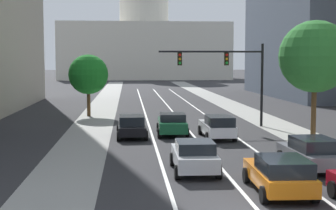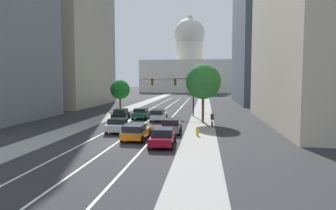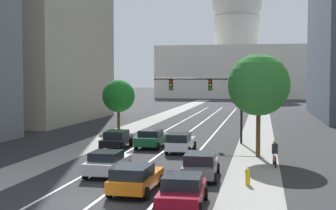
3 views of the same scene
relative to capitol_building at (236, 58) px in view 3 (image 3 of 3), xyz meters
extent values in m
plane|color=#2B2B2D|center=(0.00, -78.67, -11.39)|extent=(400.00, 400.00, 0.00)
cube|color=gray|center=(-7.14, -83.67, -11.39)|extent=(3.23, 130.00, 0.01)
cube|color=gray|center=(7.14, -83.67, -11.39)|extent=(3.23, 130.00, 0.01)
cube|color=white|center=(-2.76, -93.67, -11.38)|extent=(0.16, 90.00, 0.01)
cube|color=white|center=(0.00, -93.67, -11.38)|extent=(0.16, 90.00, 0.01)
cube|color=white|center=(2.76, -93.67, -11.38)|extent=(0.16, 90.00, 0.01)
cube|color=beige|center=(0.00, 0.00, -4.09)|extent=(44.04, 22.17, 14.61)
cylinder|color=beige|center=(0.00, 0.00, 7.60)|extent=(13.03, 13.03, 8.75)
sphere|color=beige|center=(0.00, 0.00, 15.90)|extent=(14.30, 14.30, 14.30)
cube|color=maroon|center=(4.14, -118.83, -10.77)|extent=(1.99, 4.29, 0.60)
cube|color=black|center=(4.14, -118.88, -10.19)|extent=(1.76, 2.03, 0.56)
cylinder|color=black|center=(3.18, -117.43, -11.07)|extent=(0.24, 0.65, 0.64)
cylinder|color=black|center=(5.00, -117.36, -11.07)|extent=(0.24, 0.65, 0.64)
cylinder|color=black|center=(3.28, -120.30, -11.07)|extent=(0.24, 0.65, 0.64)
cylinder|color=black|center=(5.11, -120.23, -11.07)|extent=(0.24, 0.65, 0.64)
cube|color=#B2B5BA|center=(-1.38, -112.76, -10.74)|extent=(1.84, 4.15, 0.66)
cube|color=black|center=(-1.39, -113.11, -10.16)|extent=(1.66, 1.90, 0.50)
cylinder|color=black|center=(-2.25, -111.34, -11.07)|extent=(0.23, 0.64, 0.64)
cylinder|color=black|center=(-0.47, -111.37, -11.07)|extent=(0.23, 0.64, 0.64)
cylinder|color=black|center=(-2.29, -114.15, -11.07)|extent=(0.23, 0.64, 0.64)
cylinder|color=black|center=(-0.51, -114.18, -11.07)|extent=(0.23, 0.64, 0.64)
cube|color=black|center=(-4.14, -102.37, -10.80)|extent=(1.83, 4.23, 0.55)
cube|color=black|center=(-4.14, -102.36, -10.23)|extent=(1.65, 2.33, 0.57)
cylinder|color=black|center=(-5.04, -100.96, -11.07)|extent=(0.23, 0.64, 0.64)
cylinder|color=black|center=(-3.31, -100.92, -11.07)|extent=(0.23, 0.64, 0.64)
cylinder|color=black|center=(-4.98, -103.81, -11.07)|extent=(0.23, 0.64, 0.64)
cylinder|color=black|center=(-3.24, -103.77, -11.07)|extent=(0.23, 0.64, 0.64)
cube|color=slate|center=(4.14, -112.53, -10.77)|extent=(1.98, 4.47, 0.61)
cube|color=black|center=(4.16, -112.88, -10.17)|extent=(1.76, 2.33, 0.58)
cylinder|color=black|center=(3.18, -111.07, -11.07)|extent=(0.24, 0.65, 0.64)
cylinder|color=black|center=(5.00, -111.00, -11.07)|extent=(0.24, 0.65, 0.64)
cylinder|color=black|center=(3.29, -114.06, -11.07)|extent=(0.24, 0.65, 0.64)
cylinder|color=black|center=(5.11, -113.99, -11.07)|extent=(0.24, 0.65, 0.64)
cube|color=orange|center=(1.38, -116.47, -10.77)|extent=(1.95, 4.44, 0.60)
cube|color=black|center=(1.36, -117.19, -10.19)|extent=(1.75, 2.37, 0.56)
cylinder|color=black|center=(0.51, -114.95, -11.07)|extent=(0.24, 0.65, 0.64)
cylinder|color=black|center=(2.34, -115.00, -11.07)|extent=(0.24, 0.65, 0.64)
cylinder|color=black|center=(0.42, -117.94, -11.07)|extent=(0.24, 0.65, 0.64)
cylinder|color=black|center=(2.26, -117.99, -11.07)|extent=(0.24, 0.65, 0.64)
cube|color=#14512D|center=(-1.38, -101.36, -10.73)|extent=(2.00, 4.46, 0.69)
cube|color=black|center=(-1.39, -101.71, -10.14)|extent=(1.76, 2.08, 0.49)
cylinder|color=black|center=(-2.24, -99.84, -11.07)|extent=(0.24, 0.65, 0.64)
cylinder|color=black|center=(-0.41, -99.91, -11.07)|extent=(0.24, 0.65, 0.64)
cylinder|color=black|center=(-2.35, -102.82, -11.07)|extent=(0.24, 0.65, 0.64)
cylinder|color=black|center=(-0.52, -102.89, -11.07)|extent=(0.24, 0.65, 0.64)
cube|color=silver|center=(1.38, -103.09, -10.75)|extent=(1.74, 4.61, 0.65)
cube|color=black|center=(1.39, -104.08, -10.13)|extent=(1.59, 2.31, 0.59)
cylinder|color=black|center=(0.52, -101.53, -11.07)|extent=(0.22, 0.64, 0.64)
cylinder|color=black|center=(2.22, -101.52, -11.07)|extent=(0.22, 0.64, 0.64)
cylinder|color=black|center=(0.54, -104.65, -11.07)|extent=(0.22, 0.64, 0.64)
cylinder|color=black|center=(2.25, -104.64, -11.07)|extent=(0.22, 0.64, 0.64)
cylinder|color=black|center=(5.82, -97.63, -8.24)|extent=(0.20, 0.20, 6.31)
cylinder|color=black|center=(1.88, -97.63, -5.69)|extent=(7.89, 0.14, 0.14)
cube|color=black|center=(3.06, -97.63, -6.24)|extent=(0.32, 0.28, 0.96)
sphere|color=red|center=(3.06, -97.78, -5.94)|extent=(0.20, 0.20, 0.20)
sphere|color=orange|center=(3.06, -97.78, -6.24)|extent=(0.20, 0.20, 0.20)
sphere|color=green|center=(3.06, -97.78, -6.54)|extent=(0.20, 0.20, 0.20)
cube|color=black|center=(-0.49, -97.63, -6.24)|extent=(0.32, 0.28, 0.96)
sphere|color=red|center=(-0.49, -97.78, -5.94)|extent=(0.20, 0.20, 0.20)
sphere|color=orange|center=(-0.49, -97.78, -6.24)|extent=(0.20, 0.20, 0.20)
sphere|color=green|center=(-0.49, -97.78, -6.54)|extent=(0.20, 0.20, 0.20)
cylinder|color=yellow|center=(6.89, -113.85, -11.04)|extent=(0.26, 0.26, 0.70)
sphere|color=yellow|center=(6.89, -113.85, -10.61)|extent=(0.26, 0.26, 0.26)
cylinder|color=yellow|center=(6.89, -114.01, -11.01)|extent=(0.10, 0.12, 0.10)
cylinder|color=black|center=(8.49, -108.56, -11.06)|extent=(0.11, 0.66, 0.66)
cylinder|color=black|center=(8.40, -107.53, -11.06)|extent=(0.11, 0.66, 0.66)
cube|color=#A51919|center=(8.44, -108.04, -10.84)|extent=(0.15, 1.00, 0.36)
cube|color=#262833|center=(8.45, -108.09, -10.21)|extent=(0.38, 0.31, 0.64)
sphere|color=tan|center=(8.44, -108.02, -9.78)|extent=(0.22, 0.22, 0.22)
cylinder|color=#51381E|center=(-7.92, -89.63, -10.12)|extent=(0.32, 0.32, 2.54)
sphere|color=#1C7724|center=(-7.92, -89.63, -7.60)|extent=(3.58, 3.58, 3.58)
cylinder|color=#51381E|center=(7.34, -104.40, -9.54)|extent=(0.32, 0.32, 3.71)
sphere|color=#2C762F|center=(7.34, -104.40, -6.10)|extent=(4.53, 4.53, 4.53)
camera|label=1|loc=(-4.34, -134.88, -6.31)|focal=53.29mm
camera|label=2|loc=(7.63, -143.14, -5.98)|focal=32.08mm
camera|label=3|loc=(7.63, -139.54, -5.54)|focal=50.67mm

